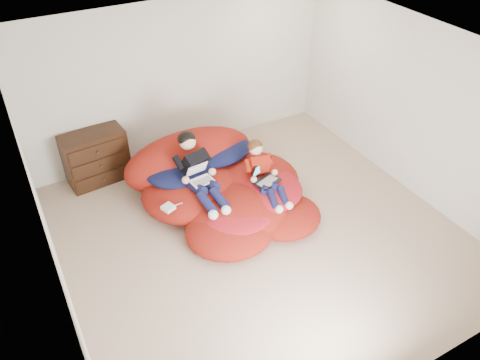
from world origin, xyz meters
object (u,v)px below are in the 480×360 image
object	(u,v)px
beanbag_pile	(220,186)
younger_boy	(263,171)
older_boy	(197,168)
laptop_white	(200,176)
laptop_black	(264,175)
dresser	(96,157)

from	to	relation	value
beanbag_pile	younger_boy	distance (m)	0.71
older_boy	laptop_white	world-z (taller)	older_boy
beanbag_pile	laptop_white	xyz separation A→B (m)	(-0.34, -0.07, 0.36)
older_boy	laptop_black	world-z (taller)	older_boy
laptop_black	younger_boy	bearing A→B (deg)	90.00
dresser	older_boy	size ratio (longest dim) A/B	0.83
beanbag_pile	younger_boy	size ratio (longest dim) A/B	2.57
younger_boy	laptop_white	xyz separation A→B (m)	(-0.82, 0.30, 0.01)
laptop_white	beanbag_pile	bearing A→B (deg)	12.39
younger_boy	laptop_black	world-z (taller)	younger_boy
beanbag_pile	laptop_black	size ratio (longest dim) A/B	5.66
dresser	laptop_white	xyz separation A→B (m)	(1.07, -1.45, 0.21)
older_boy	younger_boy	world-z (taller)	older_boy
older_boy	younger_boy	distance (m)	0.91
younger_boy	laptop_white	distance (m)	0.88
older_boy	dresser	bearing A→B (deg)	128.06
older_boy	laptop_black	size ratio (longest dim) A/B	2.68
younger_boy	laptop_black	distance (m)	0.07
dresser	beanbag_pile	bearing A→B (deg)	-44.28
dresser	younger_boy	world-z (taller)	younger_boy
younger_boy	laptop_black	bearing A→B (deg)	-90.00
dresser	younger_boy	xyz separation A→B (m)	(1.90, -1.75, 0.20)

